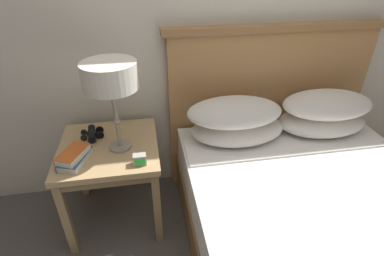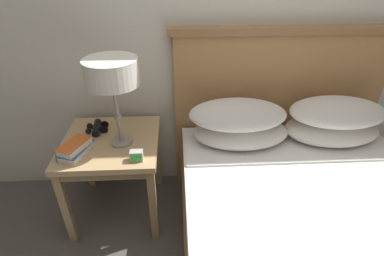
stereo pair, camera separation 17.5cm
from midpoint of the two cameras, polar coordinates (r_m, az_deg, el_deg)
name	(u,v)px [view 2 (the right image)]	position (r m, az deg, el deg)	size (l,w,h in m)	color
wall_back	(216,2)	(1.94, 7.42, 22.63)	(8.00, 0.06, 2.60)	beige
nightstand	(112,150)	(1.91, -12.48, -4.25)	(0.58, 0.58, 0.57)	tan
bed	(319,245)	(1.76, 25.85, -19.54)	(1.48, 2.07, 1.17)	brown
table_lamp	(112,75)	(1.63, -12.06, 9.85)	(0.29, 0.29, 0.52)	gray
book_on_nightstand	(76,151)	(1.79, -18.61, -4.27)	(0.18, 0.24, 0.04)	silver
book_stacked_on_top	(74,146)	(1.76, -18.99, -3.36)	(0.17, 0.21, 0.04)	silver
binoculars_pair	(97,128)	(1.97, -15.25, -0.02)	(0.15, 0.16, 0.05)	black
alarm_clock	(137,156)	(1.66, -7.56, -5.36)	(0.07, 0.05, 0.06)	#B7B2A8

